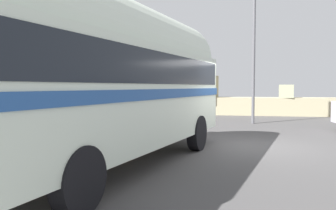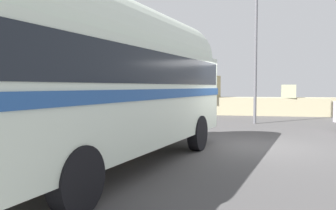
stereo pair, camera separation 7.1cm
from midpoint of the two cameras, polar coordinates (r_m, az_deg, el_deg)
name	(u,v)px [view 2 (the right image)]	position (r m, az deg, el deg)	size (l,w,h in m)	color
ground	(250,147)	(10.55, 13.58, -6.68)	(32.00, 26.00, 0.02)	#464545
breakwater	(242,104)	(22.20, 12.09, 0.15)	(31.36, 2.32, 2.49)	tan
vintage_coach	(111,74)	(7.63, -9.04, 5.06)	(4.12, 8.89, 3.70)	black
lamp_post	(257,46)	(17.02, 14.52, 9.36)	(0.76, 0.74, 6.53)	#5B5B60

